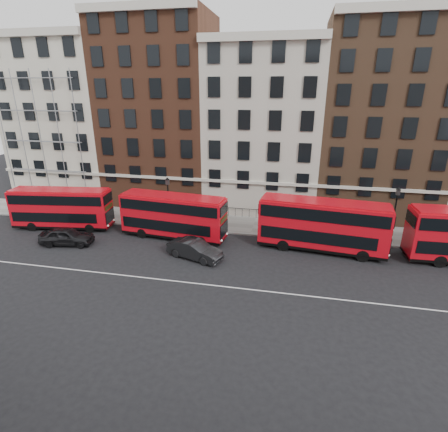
% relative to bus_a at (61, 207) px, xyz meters
% --- Properties ---
extents(ground, '(120.00, 120.00, 0.00)m').
position_rel_bus_a_xyz_m(ground, '(19.61, -5.94, -2.28)').
color(ground, black).
rests_on(ground, ground).
extents(pavement, '(80.00, 5.00, 0.15)m').
position_rel_bus_a_xyz_m(pavement, '(19.61, 4.56, -2.21)').
color(pavement, gray).
rests_on(pavement, ground).
extents(kerb, '(80.00, 0.30, 0.16)m').
position_rel_bus_a_xyz_m(kerb, '(19.61, 2.06, -2.20)').
color(kerb, gray).
rests_on(kerb, ground).
extents(road_centre_line, '(70.00, 0.12, 0.01)m').
position_rel_bus_a_xyz_m(road_centre_line, '(19.61, -7.94, -2.28)').
color(road_centre_line, white).
rests_on(road_centre_line, ground).
extents(building_terrace, '(64.00, 11.95, 22.00)m').
position_rel_bus_a_xyz_m(building_terrace, '(19.30, 11.94, 7.96)').
color(building_terrace, beige).
rests_on(building_terrace, ground).
extents(bus_a, '(10.35, 3.74, 4.25)m').
position_rel_bus_a_xyz_m(bus_a, '(0.00, 0.00, 0.00)').
color(bus_a, red).
rests_on(bus_a, ground).
extents(bus_b, '(10.58, 3.56, 4.36)m').
position_rel_bus_a_xyz_m(bus_b, '(12.22, 0.01, 0.06)').
color(bus_b, red).
rests_on(bus_b, ground).
extents(bus_c, '(11.44, 3.93, 4.71)m').
position_rel_bus_a_xyz_m(bus_c, '(26.24, 0.01, 0.25)').
color(bus_c, red).
rests_on(bus_c, ground).
extents(car_rear, '(5.19, 2.78, 1.68)m').
position_rel_bus_a_xyz_m(car_rear, '(2.92, -3.65, -1.44)').
color(car_rear, black).
rests_on(car_rear, ground).
extents(car_front, '(5.26, 3.20, 1.64)m').
position_rel_bus_a_xyz_m(car_front, '(15.52, -3.88, -1.46)').
color(car_front, black).
rests_on(car_front, ground).
extents(lamp_post_left, '(0.44, 0.44, 5.33)m').
position_rel_bus_a_xyz_m(lamp_post_left, '(10.92, 2.38, 0.80)').
color(lamp_post_left, black).
rests_on(lamp_post_left, pavement).
extents(lamp_post_right, '(0.44, 0.44, 5.33)m').
position_rel_bus_a_xyz_m(lamp_post_right, '(32.97, 3.27, 0.80)').
color(lamp_post_right, black).
rests_on(lamp_post_right, pavement).
extents(iron_railings, '(6.60, 0.06, 1.00)m').
position_rel_bus_a_xyz_m(iron_railings, '(19.61, 6.76, -1.63)').
color(iron_railings, black).
rests_on(iron_railings, pavement).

